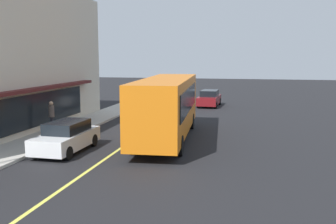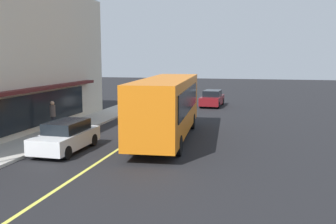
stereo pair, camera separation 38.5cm
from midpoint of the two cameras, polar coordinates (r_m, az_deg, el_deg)
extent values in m
plane|color=black|center=(24.26, -4.17, -3.08)|extent=(120.00, 120.00, 0.00)
cube|color=#B2ADA3|center=(26.05, -14.62, -2.37)|extent=(80.00, 2.57, 0.15)
cube|color=#D8D14C|center=(24.25, -4.17, -3.07)|extent=(36.00, 0.16, 0.01)
cube|color=#4C1919|center=(24.66, -18.87, 3.26)|extent=(14.07, 0.70, 0.20)
cube|color=black|center=(24.91, -19.16, 0.28)|extent=(12.06, 0.08, 2.00)
cube|color=orange|center=(21.94, -0.68, 1.04)|extent=(11.16, 3.32, 3.00)
cube|color=black|center=(27.27, 1.05, 3.20)|extent=(0.28, 2.10, 1.80)
cube|color=black|center=(21.83, -4.10, 1.93)|extent=(8.78, 0.72, 1.32)
cube|color=black|center=(21.45, 2.55, 1.83)|extent=(8.78, 0.72, 1.32)
cube|color=#0CF259|center=(27.28, 1.07, 5.08)|extent=(0.22, 1.90, 0.36)
cube|color=#2D2D33|center=(27.56, 1.07, -0.11)|extent=(0.34, 2.41, 0.40)
cylinder|color=black|center=(25.78, -1.98, -1.26)|extent=(1.02, 0.37, 1.00)
cylinder|color=black|center=(25.49, 3.03, -1.38)|extent=(1.02, 0.37, 1.00)
cylinder|color=black|center=(19.01, -5.66, -4.71)|extent=(1.02, 0.37, 1.00)
cylinder|color=black|center=(18.62, 1.14, -4.95)|extent=(1.02, 0.37, 1.00)
cube|color=#B7BABF|center=(35.90, -2.75, 1.57)|extent=(4.30, 1.81, 0.75)
cube|color=black|center=(35.98, -2.69, 2.63)|extent=(2.41, 1.52, 0.55)
cylinder|color=black|center=(34.37, -2.03, 0.82)|extent=(0.64, 0.22, 0.64)
cylinder|color=black|center=(34.80, -4.65, 0.89)|extent=(0.64, 0.22, 0.64)
cylinder|color=black|center=(37.10, -0.95, 1.37)|extent=(0.64, 0.22, 0.64)
cylinder|color=black|center=(37.51, -3.39, 1.43)|extent=(0.64, 0.22, 0.64)
cube|color=maroon|center=(37.19, 5.77, 1.77)|extent=(4.36, 1.95, 0.75)
cube|color=black|center=(37.27, 5.82, 2.79)|extent=(2.46, 1.60, 0.55)
cylinder|color=black|center=(35.71, 6.73, 1.04)|extent=(0.65, 0.24, 0.64)
cylinder|color=black|center=(35.96, 4.14, 1.13)|extent=(0.65, 0.24, 0.64)
cylinder|color=black|center=(38.51, 7.29, 1.55)|extent=(0.65, 0.24, 0.64)
cylinder|color=black|center=(38.74, 4.88, 1.63)|extent=(0.65, 0.24, 0.64)
cube|color=white|center=(20.09, -15.26, -3.99)|extent=(4.33, 1.87, 0.75)
cube|color=black|center=(20.09, -15.13, -2.09)|extent=(2.43, 1.55, 0.55)
cylinder|color=black|center=(18.55, -15.08, -5.86)|extent=(0.64, 0.23, 0.64)
cylinder|color=black|center=(19.37, -19.38, -5.45)|extent=(0.64, 0.23, 0.64)
cylinder|color=black|center=(21.02, -11.42, -4.09)|extent=(0.64, 0.23, 0.64)
cylinder|color=black|center=(21.75, -15.36, -3.81)|extent=(0.64, 0.23, 0.64)
cylinder|color=black|center=(24.98, -17.10, -1.70)|extent=(0.18, 0.18, 0.90)
cylinder|color=#594C47|center=(24.86, -17.18, 0.12)|extent=(0.34, 0.34, 0.71)
sphere|color=tan|center=(24.80, -17.22, 1.22)|extent=(0.25, 0.25, 0.25)
cylinder|color=black|center=(35.42, -6.10, 1.40)|extent=(0.18, 0.18, 0.84)
cylinder|color=#594C47|center=(35.34, -6.12, 2.61)|extent=(0.34, 0.34, 0.66)
sphere|color=tan|center=(35.30, -6.13, 3.33)|extent=(0.23, 0.23, 0.23)
camera|label=1|loc=(0.19, -90.50, -0.07)|focal=41.50mm
camera|label=2|loc=(0.19, 89.50, 0.07)|focal=41.50mm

